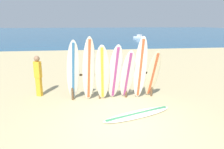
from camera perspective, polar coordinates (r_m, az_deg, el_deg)
ground_plane at (r=6.46m, az=2.38°, el=-14.50°), size 120.00×120.00×0.00m
ocean_water at (r=63.66m, az=-7.08°, el=11.09°), size 120.00×80.00×0.01m
surfboard_rack at (r=8.71m, az=0.27°, el=-1.59°), size 3.36×0.09×1.17m
surfboard_leaning_far_left at (r=8.27m, az=-10.20°, el=0.83°), size 0.62×1.01×2.46m
surfboard_leaning_left at (r=8.18m, az=-6.12°, el=1.23°), size 0.58×0.77×2.57m
surfboard_leaning_center_left at (r=8.17m, az=-2.58°, el=0.25°), size 0.63×0.90×2.29m
surfboard_leaning_center at (r=8.28m, az=0.84°, el=0.45°), size 0.63×1.00×2.29m
surfboard_leaning_center_right at (r=8.37m, az=4.08°, el=-0.16°), size 0.57×1.06×2.08m
surfboard_leaning_right at (r=8.38m, az=7.48°, el=1.49°), size 0.51×0.81×2.57m
surfboard_leaning_far_right at (r=8.72m, az=10.68°, el=0.02°), size 0.56×0.98×2.02m
surfboard_lying_on_sand at (r=7.43m, az=6.85°, el=-10.31°), size 2.66×1.47×0.08m
beachgoer_standing at (r=9.41m, az=-18.91°, el=0.07°), size 0.32×0.28×1.71m
small_boat_offshore at (r=39.74m, az=7.25°, el=9.78°), size 2.01×2.13×0.71m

